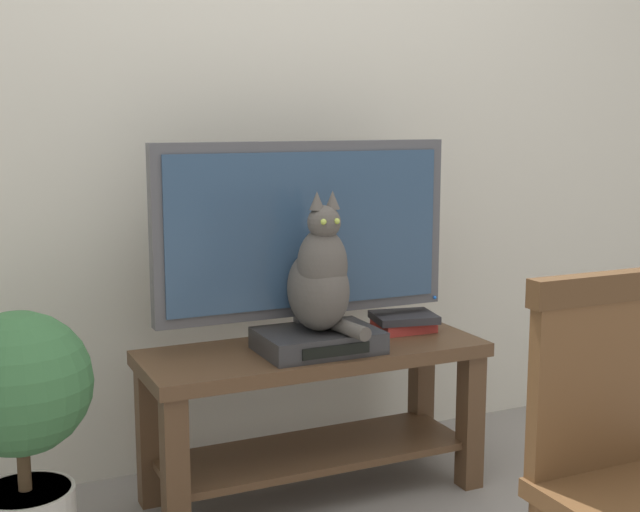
% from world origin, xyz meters
% --- Properties ---
extents(back_wall, '(7.00, 0.12, 2.80)m').
position_xyz_m(back_wall, '(0.00, 0.93, 1.40)').
color(back_wall, beige).
rests_on(back_wall, ground).
extents(tv_stand, '(1.10, 0.41, 0.50)m').
position_xyz_m(tv_stand, '(0.03, 0.47, 0.35)').
color(tv_stand, '#513823').
rests_on(tv_stand, ground).
extents(tv, '(0.99, 0.20, 0.65)m').
position_xyz_m(tv, '(0.03, 0.54, 0.85)').
color(tv, '#4C4C51').
rests_on(tv, tv_stand).
extents(media_box, '(0.37, 0.26, 0.07)m').
position_xyz_m(media_box, '(0.02, 0.42, 0.53)').
color(media_box, '#2D2D30').
rests_on(media_box, tv_stand).
extents(cat, '(0.18, 0.32, 0.44)m').
position_xyz_m(cat, '(0.02, 0.40, 0.73)').
color(cat, '#514C47').
rests_on(cat, media_box).
extents(book_stack, '(0.24, 0.20, 0.06)m').
position_xyz_m(book_stack, '(0.40, 0.52, 0.53)').
color(book_stack, '#B2332D').
rests_on(book_stack, tv_stand).
extents(potted_plant, '(0.39, 0.39, 0.72)m').
position_xyz_m(potted_plant, '(-0.87, 0.39, 0.43)').
color(potted_plant, beige).
rests_on(potted_plant, ground).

